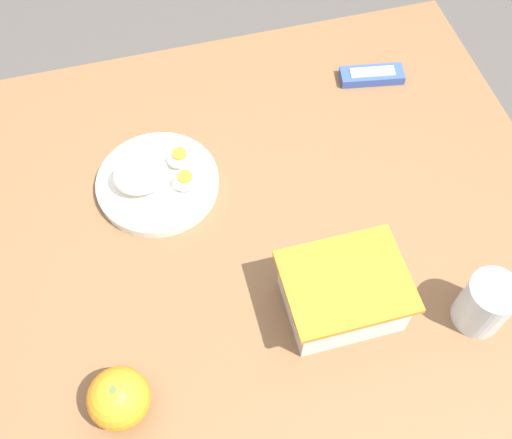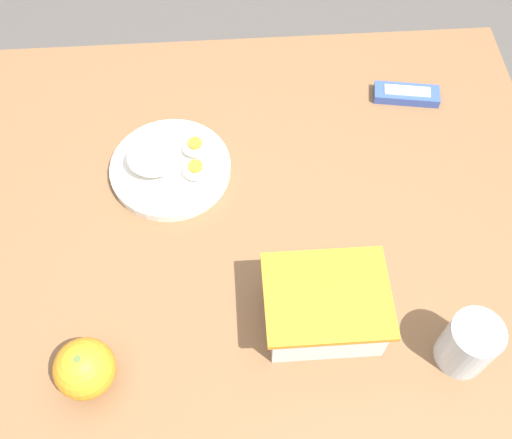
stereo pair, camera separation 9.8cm
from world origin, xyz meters
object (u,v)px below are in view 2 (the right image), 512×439
at_px(orange_fruit, 85,369).
at_px(candy_bar, 406,94).
at_px(drinking_glass, 469,344).
at_px(food_container, 324,309).
at_px(rice_plate, 168,165).

bearing_deg(orange_fruit, candy_bar, -137.83).
height_order(candy_bar, drinking_glass, drinking_glass).
height_order(food_container, orange_fruit, food_container).
xyz_separation_m(food_container, drinking_glass, (-0.20, 0.07, 0.01)).
bearing_deg(candy_bar, food_container, 63.74).
xyz_separation_m(orange_fruit, candy_bar, (-0.56, -0.51, -0.03)).
height_order(rice_plate, drinking_glass, drinking_glass).
height_order(food_container, candy_bar, food_container).
bearing_deg(food_container, drinking_glass, 160.24).
height_order(food_container, rice_plate, food_container).
relative_size(orange_fruit, drinking_glass, 0.89).
distance_m(rice_plate, candy_bar, 0.48).
xyz_separation_m(food_container, rice_plate, (0.24, -0.30, -0.02)).
xyz_separation_m(rice_plate, drinking_glass, (-0.43, 0.37, 0.03)).
relative_size(food_container, drinking_glass, 1.84).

